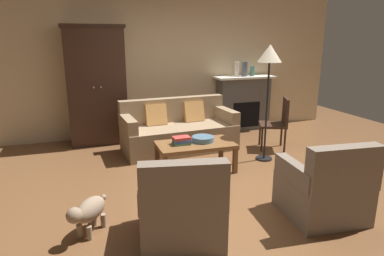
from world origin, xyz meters
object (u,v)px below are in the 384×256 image
Objects in this scene: couch at (178,131)px; armchair_near_left at (181,209)px; armoire at (97,86)px; mantel_vase_slate at (245,69)px; fireplace at (243,102)px; mantel_vase_cream at (237,69)px; floor_lamp at (270,61)px; side_chair_wooden at (278,120)px; mantel_vase_jade at (252,71)px; coffee_table at (195,147)px; book_stack at (182,140)px; armchair_near_right at (325,190)px; dog at (88,211)px; fruit_bowl at (203,139)px.

couch is 2.75m from armchair_near_left.
mantel_vase_slate is at bearing 1.17° from armoire.
fireplace is 0.64× the size of couch.
floor_lamp reaches higher than mantel_vase_cream.
mantel_vase_slate is at bearing 88.46° from side_chair_wooden.
floor_lamp reaches higher than mantel_vase_jade.
mantel_vase_cream is 0.18m from mantel_vase_slate.
coffee_table is 1.75m from armchair_near_left.
mantel_vase_jade is (2.10, 1.92, 0.75)m from book_stack.
mantel_vase_slate is 0.17× the size of floor_lamp.
mantel_vase_jade is 3.86m from armchair_near_right.
mantel_vase_jade is 1.97m from floor_lamp.
armoire reaches higher than mantel_vase_jade.
mantel_vase_jade is 0.41× the size of dog.
armoire is 10.41× the size of mantel_vase_jade.
armchair_near_right is at bearing -102.85° from fireplace.
mantel_vase_slate is at bearing -90.00° from fireplace.
coffee_table is at bearing -131.23° from fireplace.
fruit_bowl is at bearing 38.15° from dog.
fireplace is 1.40× the size of armchair_near_left.
side_chair_wooden is at bearing -91.54° from mantel_vase_slate.
armoire reaches higher than side_chair_wooden.
armchair_near_right is 0.98× the size of side_chair_wooden.
floor_lamp is (2.43, -1.76, 0.50)m from armoire.
floor_lamp is 3.67× the size of dog.
fruit_bowl is (-1.59, -1.91, -0.11)m from fireplace.
floor_lamp is at bearing 80.10° from armchair_near_right.
couch reaches higher than book_stack.
fireplace reaches higher than armchair_near_right.
armoire is 1.06× the size of couch.
dog is at bearing -153.30° from floor_lamp.
couch is at bearing 74.83° from armchair_near_left.
book_stack is (-0.33, -0.03, 0.02)m from fruit_bowl.
armchair_near_right is (1.09, -1.69, -0.16)m from book_stack.
fruit_bowl is 1.85m from armchair_near_left.
fireplace reaches higher than dog.
dog is (-0.83, 0.36, -0.07)m from armchair_near_left.
armoire is 8.37× the size of book_stack.
couch reaches higher than dog.
armchair_near_right is 2.34m from side_chair_wooden.
fruit_bowl is at bearing -53.31° from armoire.
armchair_near_right is 2.44m from dog.
armchair_near_left is at bearing 177.49° from armchair_near_right.
mantel_vase_jade is at bearing 0.00° from mantel_vase_cream.
armoire is at bearing -178.49° from fireplace.
fireplace is 1.43× the size of armchair_near_right.
fireplace is 2.61m from coffee_table.
coffee_table is 2.84m from mantel_vase_jade.
side_chair_wooden is 1.84× the size of dog.
coffee_table is 2.25× the size of dog.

